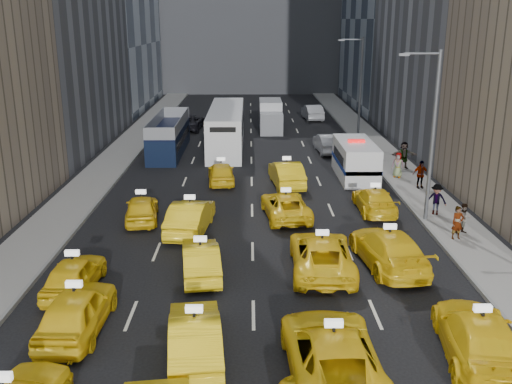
# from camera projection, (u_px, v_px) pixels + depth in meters

# --- Properties ---
(ground) EXTENTS (160.00, 160.00, 0.00)m
(ground) POSITION_uv_depth(u_px,v_px,m) (254.00, 345.00, 19.05)
(ground) COLOR black
(ground) RESTS_ON ground
(sidewalk_west) EXTENTS (3.00, 90.00, 0.15)m
(sidewalk_west) POSITION_uv_depth(u_px,v_px,m) (112.00, 163.00, 42.84)
(sidewalk_west) COLOR gray
(sidewalk_west) RESTS_ON ground
(sidewalk_east) EXTENTS (3.00, 90.00, 0.15)m
(sidewalk_east) POSITION_uv_depth(u_px,v_px,m) (390.00, 162.00, 43.05)
(sidewalk_east) COLOR gray
(sidewalk_east) RESTS_ON ground
(curb_west) EXTENTS (0.15, 90.00, 0.18)m
(curb_west) POSITION_uv_depth(u_px,v_px,m) (131.00, 162.00, 42.85)
(curb_west) COLOR slate
(curb_west) RESTS_ON ground
(curb_east) EXTENTS (0.15, 90.00, 0.18)m
(curb_east) POSITION_uv_depth(u_px,v_px,m) (371.00, 162.00, 43.03)
(curb_east) COLOR slate
(curb_east) RESTS_ON ground
(streetlight_near) EXTENTS (2.15, 0.22, 9.00)m
(streetlight_near) POSITION_uv_depth(u_px,v_px,m) (431.00, 131.00, 29.19)
(streetlight_near) COLOR #595B60
(streetlight_near) RESTS_ON ground
(streetlight_far) EXTENTS (2.15, 0.22, 9.00)m
(streetlight_far) POSITION_uv_depth(u_px,v_px,m) (359.00, 87.00, 48.33)
(streetlight_far) COLOR #595B60
(streetlight_far) RESTS_ON ground
(taxi_4) EXTENTS (2.01, 4.73, 1.60)m
(taxi_4) POSITION_uv_depth(u_px,v_px,m) (77.00, 311.00, 19.62)
(taxi_4) COLOR yellow
(taxi_4) RESTS_ON ground
(taxi_5) EXTENTS (2.14, 4.79, 1.53)m
(taxi_5) POSITION_uv_depth(u_px,v_px,m) (195.00, 337.00, 18.10)
(taxi_5) COLOR yellow
(taxi_5) RESTS_ON ground
(taxi_6) EXTENTS (2.95, 6.02, 1.65)m
(taxi_6) POSITION_uv_depth(u_px,v_px,m) (332.00, 354.00, 17.04)
(taxi_6) COLOR yellow
(taxi_6) RESTS_ON ground
(taxi_7) EXTENTS (2.96, 5.75, 1.60)m
(taxi_7) POSITION_uv_depth(u_px,v_px,m) (479.00, 337.00, 18.01)
(taxi_7) COLOR yellow
(taxi_7) RESTS_ON ground
(taxi_8) EXTENTS (1.85, 4.24, 1.42)m
(taxi_8) POSITION_uv_depth(u_px,v_px,m) (74.00, 275.00, 22.61)
(taxi_8) COLOR yellow
(taxi_8) RESTS_ON ground
(taxi_9) EXTENTS (2.07, 4.49, 1.43)m
(taxi_9) POSITION_uv_depth(u_px,v_px,m) (201.00, 259.00, 24.03)
(taxi_9) COLOR yellow
(taxi_9) RESTS_ON ground
(taxi_10) EXTENTS (2.75, 5.65, 1.55)m
(taxi_10) POSITION_uv_depth(u_px,v_px,m) (322.00, 254.00, 24.42)
(taxi_10) COLOR yellow
(taxi_10) RESTS_ON ground
(taxi_11) EXTENTS (2.95, 5.86, 1.63)m
(taxi_11) POSITION_uv_depth(u_px,v_px,m) (388.00, 249.00, 24.89)
(taxi_11) COLOR yellow
(taxi_11) RESTS_ON ground
(taxi_12) EXTENTS (2.22, 4.35, 1.42)m
(taxi_12) POSITION_uv_depth(u_px,v_px,m) (142.00, 208.00, 30.53)
(taxi_12) COLOR yellow
(taxi_12) RESTS_ON ground
(taxi_13) EXTENTS (2.27, 5.13, 1.64)m
(taxi_13) POSITION_uv_depth(u_px,v_px,m) (190.00, 216.00, 28.94)
(taxi_13) COLOR yellow
(taxi_13) RESTS_ON ground
(taxi_14) EXTENTS (2.81, 5.12, 1.36)m
(taxi_14) POSITION_uv_depth(u_px,v_px,m) (286.00, 206.00, 31.08)
(taxi_14) COLOR yellow
(taxi_14) RESTS_ON ground
(taxi_15) EXTENTS (1.94, 4.70, 1.36)m
(taxi_15) POSITION_uv_depth(u_px,v_px,m) (374.00, 200.00, 31.97)
(taxi_15) COLOR yellow
(taxi_15) RESTS_ON ground
(taxi_16) EXTENTS (2.01, 4.28, 1.42)m
(taxi_16) POSITION_uv_depth(u_px,v_px,m) (221.00, 173.00, 37.60)
(taxi_16) COLOR yellow
(taxi_16) RESTS_ON ground
(taxi_17) EXTENTS (2.28, 5.10, 1.63)m
(taxi_17) POSITION_uv_depth(u_px,v_px,m) (286.00, 174.00, 36.99)
(taxi_17) COLOR yellow
(taxi_17) RESTS_ON ground
(nypd_van) EXTENTS (2.52, 6.18, 2.63)m
(nypd_van) POSITION_uv_depth(u_px,v_px,m) (355.00, 160.00, 38.86)
(nypd_van) COLOR white
(nypd_van) RESTS_ON ground
(double_decker) EXTENTS (3.58, 10.26, 2.92)m
(double_decker) POSITION_uv_depth(u_px,v_px,m) (169.00, 135.00, 46.06)
(double_decker) COLOR black
(double_decker) RESTS_ON ground
(city_bus) EXTENTS (2.85, 13.03, 3.36)m
(city_bus) POSITION_uv_depth(u_px,v_px,m) (226.00, 128.00, 47.71)
(city_bus) COLOR silver
(city_bus) RESTS_ON ground
(box_truck) EXTENTS (2.72, 6.38, 2.84)m
(box_truck) POSITION_uv_depth(u_px,v_px,m) (271.00, 116.00, 55.39)
(box_truck) COLOR silver
(box_truck) RESTS_ON ground
(misc_car_0) EXTENTS (1.94, 4.76, 1.53)m
(misc_car_0) POSITION_uv_depth(u_px,v_px,m) (327.00, 143.00, 46.30)
(misc_car_0) COLOR #A3A5AB
(misc_car_0) RESTS_ON ground
(misc_car_1) EXTENTS (2.85, 5.54, 1.49)m
(misc_car_1) POSITION_uv_depth(u_px,v_px,m) (189.00, 122.00, 55.76)
(misc_car_1) COLOR black
(misc_car_1) RESTS_ON ground
(misc_car_2) EXTENTS (2.33, 5.24, 1.49)m
(misc_car_2) POSITION_uv_depth(u_px,v_px,m) (270.00, 111.00, 62.69)
(misc_car_2) COLOR slate
(misc_car_2) RESTS_ON ground
(misc_car_3) EXTENTS (1.84, 4.45, 1.51)m
(misc_car_3) POSITION_uv_depth(u_px,v_px,m) (227.00, 115.00, 59.99)
(misc_car_3) COLOR black
(misc_car_3) RESTS_ON ground
(misc_car_4) EXTENTS (2.08, 5.07, 1.63)m
(misc_car_4) POSITION_uv_depth(u_px,v_px,m) (312.00, 112.00, 61.44)
(misc_car_4) COLOR #929499
(misc_car_4) RESTS_ON ground
(pedestrian_0) EXTENTS (0.67, 0.50, 1.66)m
(pedestrian_0) POSITION_uv_depth(u_px,v_px,m) (458.00, 223.00, 27.58)
(pedestrian_0) COLOR gray
(pedestrian_0) RESTS_ON sidewalk_east
(pedestrian_1) EXTENTS (0.82, 0.55, 1.54)m
(pedestrian_1) POSITION_uv_depth(u_px,v_px,m) (464.00, 219.00, 28.33)
(pedestrian_1) COLOR gray
(pedestrian_1) RESTS_ON sidewalk_east
(pedestrian_2) EXTENTS (1.20, 0.85, 1.71)m
(pedestrian_2) POSITION_uv_depth(u_px,v_px,m) (436.00, 199.00, 31.08)
(pedestrian_2) COLOR gray
(pedestrian_2) RESTS_ON sidewalk_east
(pedestrian_3) EXTENTS (1.10, 0.63, 1.78)m
(pedestrian_3) POSITION_uv_depth(u_px,v_px,m) (420.00, 174.00, 35.94)
(pedestrian_3) COLOR gray
(pedestrian_3) RESTS_ON sidewalk_east
(pedestrian_4) EXTENTS (0.94, 0.76, 1.70)m
(pedestrian_4) POSITION_uv_depth(u_px,v_px,m) (398.00, 165.00, 38.44)
(pedestrian_4) COLOR gray
(pedestrian_4) RESTS_ON sidewalk_east
(pedestrian_5) EXTENTS (1.80, 0.57, 1.92)m
(pedestrian_5) POSITION_uv_depth(u_px,v_px,m) (404.00, 155.00, 40.70)
(pedestrian_5) COLOR gray
(pedestrian_5) RESTS_ON sidewalk_east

